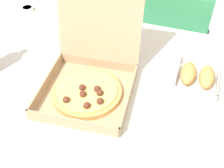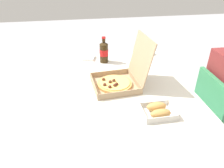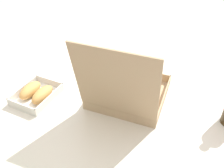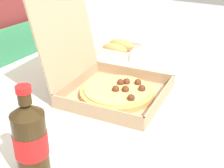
% 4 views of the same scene
% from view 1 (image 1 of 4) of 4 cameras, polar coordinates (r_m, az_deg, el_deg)
% --- Properties ---
extents(dining_table, '(1.40, 0.99, 0.72)m').
position_cam_1_polar(dining_table, '(1.05, -0.11, -4.84)').
color(dining_table, silver).
rests_on(dining_table, ground_plane).
extents(chair, '(0.41, 0.41, 0.83)m').
position_cam_1_polar(chair, '(1.69, 11.58, 8.08)').
color(chair, '#338451').
rests_on(chair, ground_plane).
extents(diner_person, '(0.36, 0.41, 1.15)m').
position_cam_1_polar(diner_person, '(1.63, 13.05, 15.06)').
color(diner_person, '#333847').
rests_on(diner_person, ground_plane).
extents(pizza_box_open, '(0.33, 0.40, 0.34)m').
position_cam_1_polar(pizza_box_open, '(0.99, -4.56, 1.24)').
color(pizza_box_open, tan).
rests_on(pizza_box_open, dining_table).
extents(bread_side_box, '(0.15, 0.19, 0.06)m').
position_cam_1_polar(bread_side_box, '(1.08, 16.66, 1.52)').
color(bread_side_box, white).
rests_on(bread_side_box, dining_table).
extents(paper_menu, '(0.23, 0.17, 0.00)m').
position_cam_1_polar(paper_menu, '(1.36, -19.48, 9.25)').
color(paper_menu, white).
rests_on(paper_menu, dining_table).
extents(dipping_sauce_cup, '(0.06, 0.06, 0.02)m').
position_cam_1_polar(dipping_sauce_cup, '(1.52, -16.53, 14.23)').
color(dipping_sauce_cup, white).
rests_on(dipping_sauce_cup, dining_table).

